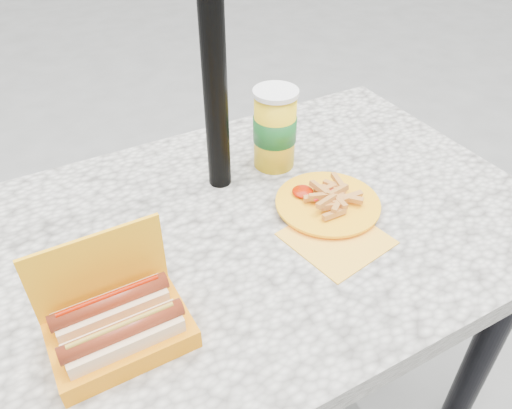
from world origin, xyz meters
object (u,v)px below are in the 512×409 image
hotdog_box (118,325)px  soda_cup (275,129)px  umbrella_pole (212,27)px  fries_plate (328,205)px

hotdog_box → soda_cup: soda_cup is taller
umbrella_pole → soda_cup: umbrella_pole is taller
fries_plate → soda_cup: 0.22m
hotdog_box → soda_cup: (0.47, 0.32, 0.06)m
umbrella_pole → soda_cup: (0.14, 0.00, -0.25)m
umbrella_pole → hotdog_box: umbrella_pole is taller
fries_plate → soda_cup: soda_cup is taller
fries_plate → soda_cup: size_ratio=1.59×
fries_plate → soda_cup: (-0.01, 0.20, 0.08)m
umbrella_pole → fries_plate: 0.42m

